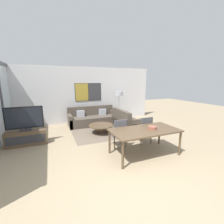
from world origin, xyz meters
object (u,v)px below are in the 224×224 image
floor_lamp (119,95)px  television (24,119)px  tv_console (27,137)px  fruit_bowl (152,127)px  dining_table (145,132)px  sofa_side (126,123)px  coffee_table (101,127)px  sofa_main (92,119)px  dining_chair_centre (145,128)px  dining_chair_left (119,132)px

floor_lamp → television: bearing=-159.9°
tv_console → fruit_bowl: fruit_bowl is taller
dining_table → fruit_bowl: bearing=-7.8°
television → sofa_side: (3.88, 0.25, -0.61)m
tv_console → coffee_table: bearing=3.0°
dining_table → coffee_table: bearing=104.6°
sofa_main → dining_chair_centre: bearing=-69.9°
television → floor_lamp: bearing=20.1°
tv_console → fruit_bowl: size_ratio=4.94×
sofa_main → dining_table: sofa_main is taller
tv_console → dining_chair_centre: dining_chair_centre is taller
sofa_main → fruit_bowl: sofa_main is taller
tv_console → sofa_side: size_ratio=0.75×
tv_console → floor_lamp: floor_lamp is taller
sofa_side → fruit_bowl: size_ratio=6.57×
dining_table → sofa_side: bearing=74.7°
coffee_table → fruit_bowl: 2.45m
tv_console → floor_lamp: 4.51m
dining_table → floor_lamp: 3.74m
sofa_main → floor_lamp: 1.81m
coffee_table → dining_table: bearing=-75.4°
tv_console → coffee_table: tv_console is taller
sofa_main → dining_chair_left: dining_chair_left is taller
fruit_bowl → tv_console: bearing=148.8°
sofa_main → sofa_side: same height
tv_console → dining_chair_centre: 3.97m
coffee_table → floor_lamp: bearing=43.5°
coffee_table → floor_lamp: (1.43, 1.36, 1.12)m
dining_chair_centre → floor_lamp: (0.38, 2.88, 0.86)m
sofa_side → fruit_bowl: 2.45m
dining_chair_left → dining_chair_centre: same height
floor_lamp → dining_chair_left: bearing=-115.1°
dining_chair_left → fruit_bowl: size_ratio=3.74×
dining_chair_left → tv_console: bearing=154.0°
dining_chair_centre → fruit_bowl: size_ratio=3.74×
tv_console → television: (-0.00, 0.00, 0.64)m
dining_chair_centre → fruit_bowl: dining_chair_centre is taller
television → dining_chair_left: size_ratio=1.22×
dining_chair_centre → tv_console: bearing=159.6°
sofa_side → fruit_bowl: bearing=170.4°
sofa_side → sofa_main: bearing=44.3°
dining_chair_left → floor_lamp: floor_lamp is taller
dining_table → sofa_main: bearing=99.2°
sofa_side → dining_chair_centre: 1.66m
television → dining_table: (3.24, -2.07, -0.21)m
sofa_main → coffee_table: size_ratio=2.31×
tv_console → floor_lamp: (4.10, 1.50, 1.13)m
sofa_main → coffee_table: sofa_main is taller
sofa_main → dining_chair_centre: dining_chair_centre is taller
dining_table → dining_chair_centre: (0.48, 0.69, -0.17)m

